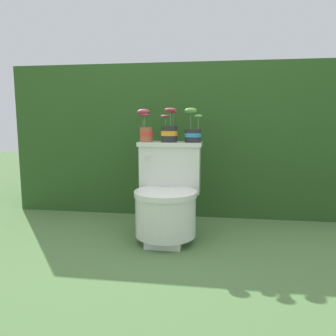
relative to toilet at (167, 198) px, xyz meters
The scene contains 6 objects.
ground_plane 0.31m from the toilet, 78.45° to the right, with size 12.00×12.00×0.00m, color #4C703D.
hedge_backdrop 0.96m from the toilet, 88.61° to the left, with size 3.01×0.65×1.32m.
toilet is the anchor object (origin of this frame).
potted_plant_left 0.54m from the toilet, 141.53° to the left, with size 0.12×0.10×0.24m.
potted_plant_midleft 0.49m from the toilet, 92.07° to the left, with size 0.12×0.12×0.25m.
potted_plant_middle 0.51m from the toilet, 40.16° to the left, with size 0.13×0.12×0.25m.
Camera 1 is at (0.31, -2.12, 0.83)m, focal length 35.00 mm.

